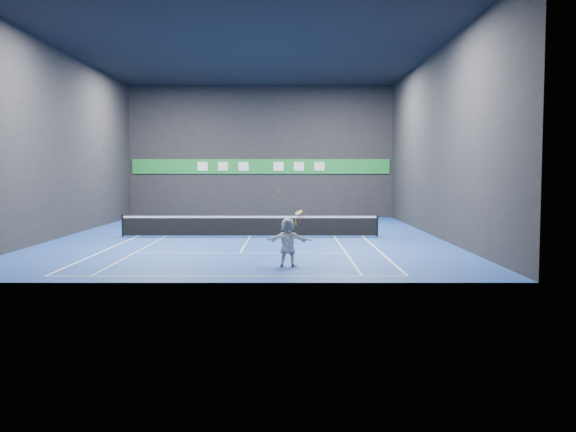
{
  "coord_description": "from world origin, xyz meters",
  "views": [
    {
      "loc": [
        1.87,
        -31.07,
        3.17
      ],
      "look_at": [
        1.86,
        -7.19,
        1.5
      ],
      "focal_mm": 40.0,
      "sensor_mm": 36.0,
      "label": 1
    }
  ],
  "objects_px": {
    "tennis_racket": "(300,216)",
    "tennis_net": "(250,225)",
    "player": "(288,242)",
    "tennis_ball": "(279,192)"
  },
  "relations": [
    {
      "from": "player",
      "to": "tennis_racket",
      "type": "distance_m",
      "value": 0.96
    },
    {
      "from": "player",
      "to": "tennis_ball",
      "type": "xyz_separation_m",
      "value": [
        -0.29,
        0.21,
        1.65
      ]
    },
    {
      "from": "tennis_racket",
      "to": "tennis_net",
      "type": "bearing_deg",
      "value": 102.89
    },
    {
      "from": "tennis_net",
      "to": "tennis_ball",
      "type": "bearing_deg",
      "value": -80.8
    },
    {
      "from": "tennis_net",
      "to": "player",
      "type": "bearing_deg",
      "value": -79.36
    },
    {
      "from": "tennis_racket",
      "to": "player",
      "type": "bearing_deg",
      "value": -173.08
    },
    {
      "from": "player",
      "to": "tennis_racket",
      "type": "bearing_deg",
      "value": -161.02
    },
    {
      "from": "tennis_ball",
      "to": "tennis_racket",
      "type": "height_order",
      "value": "tennis_ball"
    },
    {
      "from": "player",
      "to": "tennis_net",
      "type": "bearing_deg",
      "value": -67.3
    },
    {
      "from": "tennis_net",
      "to": "tennis_racket",
      "type": "xyz_separation_m",
      "value": [
        2.25,
        -9.84,
        1.15
      ]
    }
  ]
}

